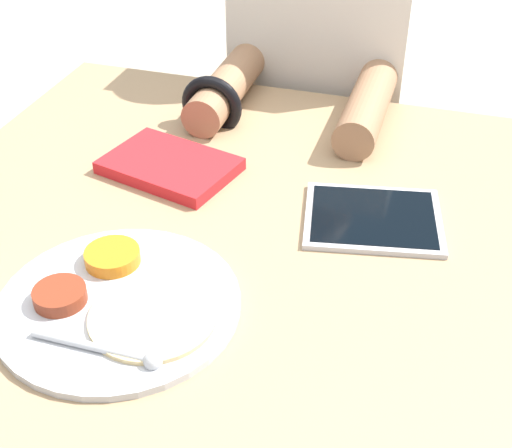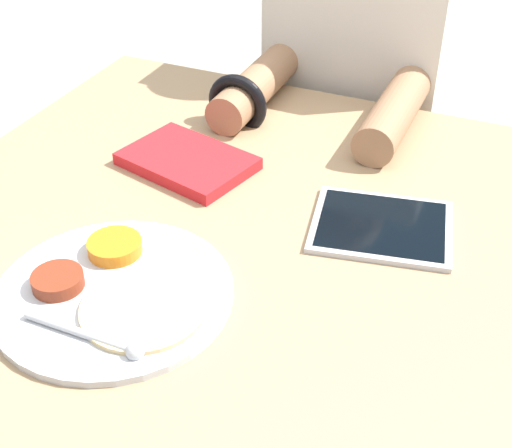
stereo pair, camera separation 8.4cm
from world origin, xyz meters
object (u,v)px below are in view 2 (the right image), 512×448
Objects in this scene: tablet_device at (382,226)px; person_diner at (350,148)px; thali_tray at (114,291)px; red_notebook at (188,162)px.

person_diner reaches higher than tablet_device.
thali_tray is 1.36× the size of tablet_device.
red_notebook is at bearing 101.42° from thali_tray.
person_diner reaches higher than red_notebook.
thali_tray is 0.38m from tablet_device.
thali_tray reaches higher than tablet_device.
thali_tray reaches higher than red_notebook.
person_diner reaches higher than thali_tray.
red_notebook is at bearing -106.48° from person_diner.
thali_tray is at bearing -134.40° from tablet_device.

